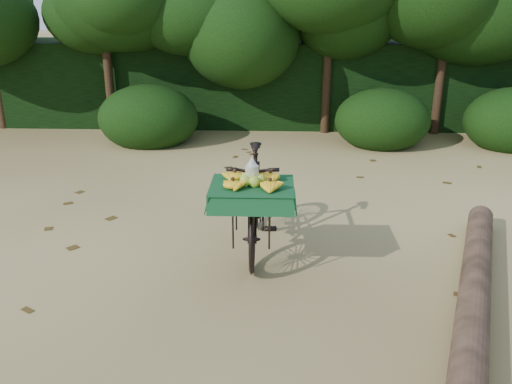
{
  "coord_description": "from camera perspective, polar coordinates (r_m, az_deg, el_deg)",
  "views": [
    {
      "loc": [
        -0.46,
        -5.95,
        2.74
      ],
      "look_at": [
        -0.69,
        -0.63,
        0.81
      ],
      "focal_mm": 38.0,
      "sensor_mm": 36.0,
      "label": 1
    }
  ],
  "objects": [
    {
      "name": "vendor_bicycle",
      "position": [
        6.04,
        -0.17,
        -0.82
      ],
      "size": [
        0.84,
        1.93,
        1.17
      ],
      "rotation": [
        0.0,
        0.0,
        0.01
      ],
      "color": "black",
      "rests_on": "ground"
    },
    {
      "name": "leaf_litter",
      "position": [
        7.16,
        6.0,
        -2.6
      ],
      "size": [
        7.0,
        7.3,
        0.01
      ],
      "primitive_type": null,
      "color": "#453312",
      "rests_on": "ground"
    },
    {
      "name": "hedge_backdrop",
      "position": [
        12.39,
        4.71,
        11.4
      ],
      "size": [
        26.0,
        1.8,
        1.8
      ],
      "primitive_type": "cube",
      "color": "black",
      "rests_on": "ground"
    },
    {
      "name": "tree_row",
      "position": [
        11.47,
        1.63,
        16.3
      ],
      "size": [
        14.5,
        2.0,
        4.0
      ],
      "primitive_type": null,
      "color": "black",
      "rests_on": "ground"
    },
    {
      "name": "fallen_log",
      "position": [
        5.52,
        22.02,
        -9.71
      ],
      "size": [
        1.65,
        3.83,
        0.29
      ],
      "primitive_type": "cylinder",
      "rotation": [
        1.57,
        0.0,
        -0.35
      ],
      "color": "brown",
      "rests_on": "ground"
    },
    {
      "name": "ground",
      "position": [
        6.56,
        6.31,
        -4.82
      ],
      "size": [
        80.0,
        80.0,
        0.0
      ],
      "primitive_type": "plane",
      "color": "tan",
      "rests_on": "ground"
    },
    {
      "name": "bush_clumps",
      "position": [
        10.54,
        7.74,
        7.27
      ],
      "size": [
        8.8,
        1.7,
        0.9
      ],
      "primitive_type": null,
      "color": "black",
      "rests_on": "ground"
    }
  ]
}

